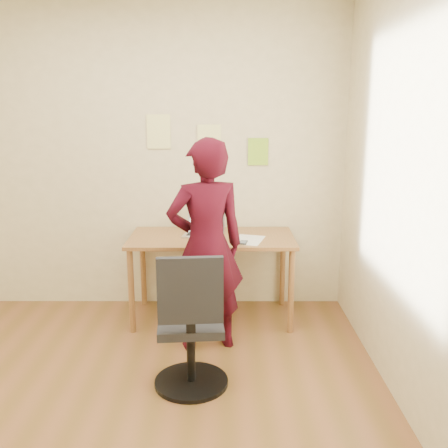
{
  "coord_description": "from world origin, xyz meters",
  "views": [
    {
      "loc": [
        0.66,
        -2.74,
        1.82
      ],
      "look_at": [
        0.66,
        0.95,
        0.95
      ],
      "focal_mm": 40.0,
      "sensor_mm": 36.0,
      "label": 1
    }
  ],
  "objects_px": {
    "laptop": "(204,228)",
    "phone": "(243,242)",
    "office_chair": "(191,332)",
    "person": "(206,246)",
    "desk": "(212,246)"
  },
  "relations": [
    {
      "from": "laptop",
      "to": "person",
      "type": "relative_size",
      "value": 0.23
    },
    {
      "from": "laptop",
      "to": "phone",
      "type": "relative_size",
      "value": 2.98
    },
    {
      "from": "desk",
      "to": "person",
      "type": "bearing_deg",
      "value": -93.1
    },
    {
      "from": "laptop",
      "to": "phone",
      "type": "height_order",
      "value": "laptop"
    },
    {
      "from": "office_chair",
      "to": "person",
      "type": "xyz_separation_m",
      "value": [
        0.08,
        0.62,
        0.4
      ]
    },
    {
      "from": "office_chair",
      "to": "person",
      "type": "bearing_deg",
      "value": 77.84
    },
    {
      "from": "laptop",
      "to": "person",
      "type": "bearing_deg",
      "value": -77.35
    },
    {
      "from": "phone",
      "to": "laptop",
      "type": "bearing_deg",
      "value": 149.41
    },
    {
      "from": "laptop",
      "to": "office_chair",
      "type": "bearing_deg",
      "value": -82.77
    },
    {
      "from": "desk",
      "to": "phone",
      "type": "distance_m",
      "value": 0.35
    },
    {
      "from": "laptop",
      "to": "person",
      "type": "distance_m",
      "value": 0.62
    },
    {
      "from": "phone",
      "to": "person",
      "type": "distance_m",
      "value": 0.45
    },
    {
      "from": "laptop",
      "to": "office_chair",
      "type": "xyz_separation_m",
      "value": [
        -0.04,
        -1.23,
        -0.38
      ]
    },
    {
      "from": "desk",
      "to": "laptop",
      "type": "xyz_separation_m",
      "value": [
        -0.07,
        0.08,
        0.14
      ]
    },
    {
      "from": "desk",
      "to": "phone",
      "type": "xyz_separation_m",
      "value": [
        0.26,
        -0.21,
        0.09
      ]
    }
  ]
}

